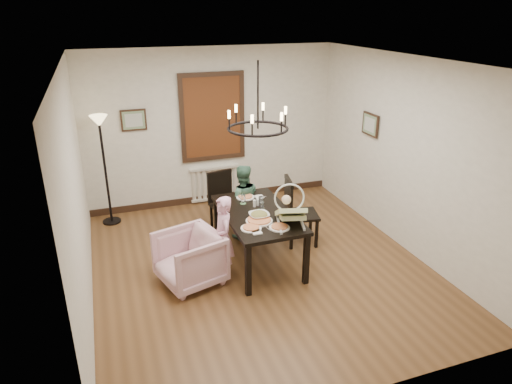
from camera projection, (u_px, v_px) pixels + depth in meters
room_shell at (251, 164)px, 6.27m from camera, size 4.51×5.00×2.81m
dining_table at (258, 218)px, 6.34m from camera, size 0.93×1.64×0.76m
chair_far at (225, 202)px, 7.32m from camera, size 0.51×0.51×0.98m
chair_right at (302, 211)px, 6.90m from camera, size 0.56×0.56×1.07m
armchair at (190, 259)px, 5.95m from camera, size 0.96×0.95×0.71m
elderly_woman at (223, 244)px, 6.05m from camera, size 0.24×0.35×0.96m
seated_man at (242, 208)px, 7.09m from camera, size 0.54×0.45×0.99m
baby_bouncer at (291, 211)px, 5.90m from camera, size 0.56×0.67×0.38m
salad_bowl at (259, 215)px, 6.12m from camera, size 0.32×0.32×0.08m
pizza_platter at (259, 220)px, 6.02m from camera, size 0.36×0.36×0.04m
drinking_glass at (262, 207)px, 6.32m from camera, size 0.06×0.06×0.13m
window_blinds at (213, 117)px, 8.02m from camera, size 1.00×0.03×1.40m
radiator at (215, 183)px, 8.51m from camera, size 0.92×0.12×0.62m
picture_back at (134, 120)px, 7.59m from camera, size 0.42×0.03×0.36m
picture_right at (370, 124)px, 7.31m from camera, size 0.03×0.42×0.36m
floor_lamp at (106, 172)px, 7.43m from camera, size 0.30×0.30×1.80m
chandelier at (258, 129)px, 5.86m from camera, size 0.80×0.80×0.04m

